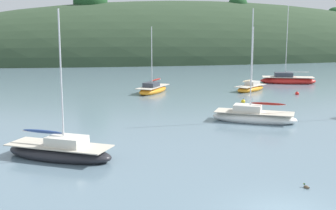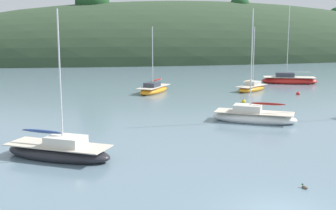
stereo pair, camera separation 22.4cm
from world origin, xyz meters
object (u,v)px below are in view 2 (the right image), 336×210
Objects in this scene: sailboat_cream_ketch at (289,80)px; mooring_buoy_outer at (244,102)px; sailboat_black_sloop at (252,88)px; sailboat_red_portside at (59,151)px; sailboat_teal_outer at (154,89)px; mooring_buoy_inner at (298,94)px; duck_trailing at (304,187)px; sailboat_grey_yawl at (253,117)px.

sailboat_cream_ketch reaches higher than mooring_buoy_outer.
sailboat_black_sloop is 10.18m from sailboat_cream_ketch.
sailboat_red_portside is 27.74m from sailboat_teal_outer.
sailboat_black_sloop is at bearing 46.17° from sailboat_red_portside.
sailboat_black_sloop reaches higher than mooring_buoy_outer.
duck_trailing is (-15.64, -27.58, -0.07)m from mooring_buoy_inner.
sailboat_cream_ketch reaches higher than sailboat_red_portside.
sailboat_teal_outer is at bearing 173.71° from sailboat_black_sloop.
sailboat_cream_ketch is at bearing 12.46° from sailboat_teal_outer.
sailboat_cream_ketch is 26.15× the size of duck_trailing.
mooring_buoy_inner is (8.44, 3.78, 0.00)m from mooring_buoy_outer.
sailboat_grey_yawl reaches higher than duck_trailing.
sailboat_red_portside reaches higher than duck_trailing.
sailboat_grey_yawl is 15.30m from duck_trailing.
sailboat_black_sloop is 5.86m from mooring_buoy_inner.
sailboat_black_sloop is 14.90× the size of mooring_buoy_inner.
mooring_buoy_inner reaches higher than duck_trailing.
sailboat_grey_yawl is 9.59m from mooring_buoy_outer.
sailboat_cream_ketch is at bearing 66.46° from mooring_buoy_inner.
sailboat_teal_outer reaches higher than duck_trailing.
sailboat_red_portside is (-23.16, -24.12, 0.05)m from sailboat_black_sloop.
mooring_buoy_outer is at bearing -51.62° from sailboat_teal_outer.
sailboat_black_sloop is 14.90× the size of mooring_buoy_outer.
sailboat_cream_ketch is 19.09m from mooring_buoy_outer.
duck_trailing is at bearing -117.99° from sailboat_cream_ketch.
duck_trailing is (-7.21, -23.81, -0.07)m from mooring_buoy_outer.
sailboat_cream_ketch is at bearing 55.33° from sailboat_grey_yawl.
mooring_buoy_inner is at bearing 36.13° from sailboat_red_portside.
sailboat_cream_ketch is 42.88m from duck_trailing.
duck_trailing is (-11.80, -32.00, -0.31)m from sailboat_black_sloop.
mooring_buoy_outer is at bearing -155.89° from mooring_buoy_inner.
sailboat_black_sloop is 0.72× the size of sailboat_cream_ketch.
sailboat_black_sloop reaches higher than mooring_buoy_inner.
duck_trailing is (0.35, -33.34, -0.34)m from sailboat_teal_outer.
mooring_buoy_inner is (3.84, -4.42, -0.24)m from sailboat_black_sloop.
sailboat_grey_yawl is at bearing -131.87° from mooring_buoy_inner.
sailboat_teal_outer is (-12.15, 1.34, 0.03)m from sailboat_black_sloop.
sailboat_grey_yawl is 22.01× the size of duck_trailing.
sailboat_grey_yawl is at bearing 74.37° from duck_trailing.
sailboat_grey_yawl is 28.13m from sailboat_cream_ketch.
sailboat_grey_yawl reaches higher than mooring_buoy_outer.
mooring_buoy_outer is at bearing 73.16° from duck_trailing.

